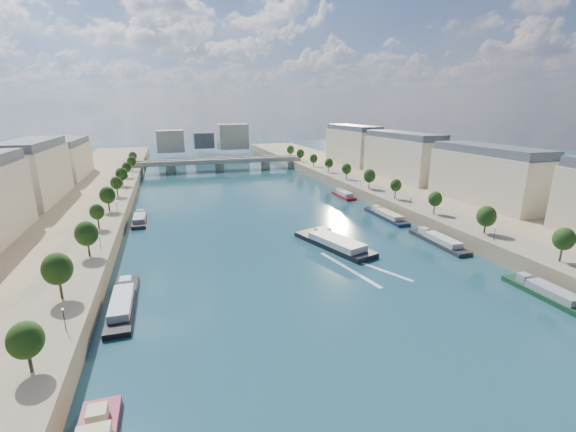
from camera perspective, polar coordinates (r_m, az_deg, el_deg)
ground at (r=145.90m, az=-3.28°, el=-0.71°), size 700.00×700.00×0.00m
quay_left at (r=146.25m, az=-31.81°, el=-2.07°), size 44.00×520.00×5.00m
quay_right at (r=176.50m, az=20.01°, el=2.09°), size 44.00×520.00×5.00m
pave_left at (r=142.40m, az=-26.13°, el=-0.64°), size 14.00×520.00×0.10m
pave_right at (r=167.35m, az=15.99°, el=2.63°), size 14.00×520.00×0.10m
trees_left at (r=142.74m, az=-25.49°, el=1.73°), size 4.80×268.80×8.26m
trees_right at (r=173.49m, az=13.77°, el=5.07°), size 4.80×268.80×8.26m
lamps_left at (r=131.47m, az=-24.94°, el=-0.52°), size 0.36×200.36×4.28m
lamps_right at (r=168.53m, az=13.85°, el=3.82°), size 0.36×200.36×4.28m
buildings_left at (r=158.31m, az=-36.07°, el=3.70°), size 16.00×226.00×23.20m
buildings_right at (r=191.28m, az=21.38°, el=7.22°), size 16.00×226.00×23.20m
skyline at (r=358.20m, az=-11.67°, el=11.18°), size 79.00×42.00×22.00m
bridge at (r=267.72m, az=-10.09°, el=7.74°), size 112.00×12.00×8.15m
tour_barge at (r=119.26m, az=6.84°, el=-4.04°), size 16.97×30.57×3.99m
wake at (r=105.88m, az=10.50°, el=-7.47°), size 15.40×25.77×0.04m
moored_barges_left at (r=80.77m, az=-24.09°, el=-15.83°), size 5.00×161.13×3.60m
moored_barges_right at (r=126.76m, az=22.68°, el=-4.13°), size 5.00×161.83×3.60m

